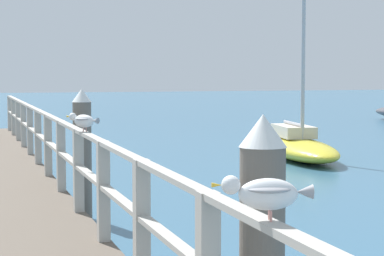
{
  "coord_description": "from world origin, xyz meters",
  "views": [
    {
      "loc": [
        -0.25,
        0.13,
        2.24
      ],
      "look_at": [
        3.47,
        11.75,
        1.3
      ],
      "focal_mm": 67.7,
      "sensor_mm": 36.0,
      "label": 1
    }
  ],
  "objects_px": {
    "seagull_foreground": "(266,192)",
    "dock_piling_far": "(82,154)",
    "seagull_background": "(83,120)",
    "boat_3": "(299,146)"
  },
  "relations": [
    {
      "from": "seagull_foreground",
      "to": "seagull_background",
      "type": "relative_size",
      "value": 1.18
    },
    {
      "from": "dock_piling_far",
      "to": "seagull_foreground",
      "type": "distance_m",
      "value": 7.85
    },
    {
      "from": "dock_piling_far",
      "to": "seagull_foreground",
      "type": "height_order",
      "value": "dock_piling_far"
    },
    {
      "from": "seagull_foreground",
      "to": "dock_piling_far",
      "type": "bearing_deg",
      "value": 12.13
    },
    {
      "from": "seagull_background",
      "to": "seagull_foreground",
      "type": "bearing_deg",
      "value": -128.9
    },
    {
      "from": "seagull_foreground",
      "to": "boat_3",
      "type": "bearing_deg",
      "value": -11.76
    },
    {
      "from": "dock_piling_far",
      "to": "seagull_background",
      "type": "bearing_deg",
      "value": -98.67
    },
    {
      "from": "seagull_foreground",
      "to": "seagull_background",
      "type": "height_order",
      "value": "same"
    },
    {
      "from": "boat_3",
      "to": "seagull_background",
      "type": "bearing_deg",
      "value": 59.25
    },
    {
      "from": "dock_piling_far",
      "to": "seagull_foreground",
      "type": "relative_size",
      "value": 4.23
    }
  ]
}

